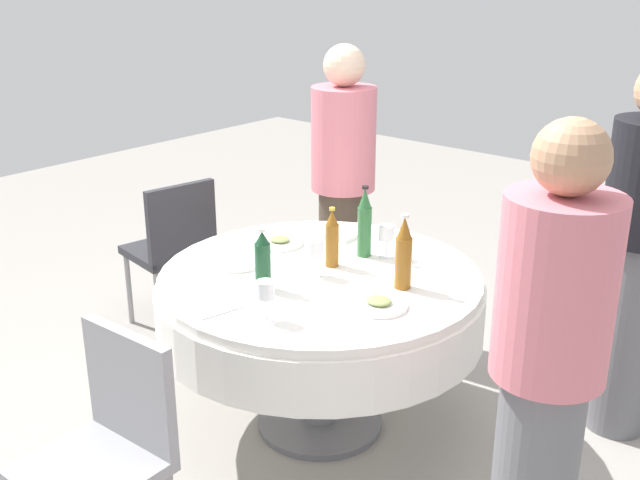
{
  "coord_description": "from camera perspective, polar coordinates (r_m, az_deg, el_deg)",
  "views": [
    {
      "loc": [
        -1.93,
        2.26,
        1.99
      ],
      "look_at": [
        0.0,
        0.0,
        0.89
      ],
      "focal_mm": 43.16,
      "sensor_mm": 36.0,
      "label": 1
    }
  ],
  "objects": [
    {
      "name": "ground_plane",
      "position": [
        3.57,
        0.0,
        -13.47
      ],
      "size": [
        10.0,
        10.0,
        0.0
      ],
      "primitive_type": "plane",
      "color": "gray"
    },
    {
      "name": "dining_table",
      "position": [
        3.28,
        0.0,
        -4.86
      ],
      "size": [
        1.38,
        1.38,
        0.74
      ],
      "color": "white",
      "rests_on": "ground_plane"
    },
    {
      "name": "bottle_green_west",
      "position": [
        3.36,
        3.32,
        1.23
      ],
      "size": [
        0.06,
        0.06,
        0.32
      ],
      "color": "#2D6B38",
      "rests_on": "dining_table"
    },
    {
      "name": "bottle_amber_south",
      "position": [
        3.25,
        0.9,
        0.07
      ],
      "size": [
        0.06,
        0.06,
        0.26
      ],
      "color": "#8C5619",
      "rests_on": "dining_table"
    },
    {
      "name": "bottle_dark_green_rear",
      "position": [
        3.04,
        -4.27,
        -1.56
      ],
      "size": [
        0.06,
        0.06,
        0.26
      ],
      "color": "#194728",
      "rests_on": "dining_table"
    },
    {
      "name": "bottle_amber_outer",
      "position": [
        3.05,
        6.22,
        -1.04
      ],
      "size": [
        0.07,
        0.07,
        0.31
      ],
      "color": "#8C5619",
      "rests_on": "dining_table"
    },
    {
      "name": "wine_glass_outer",
      "position": [
        3.37,
        4.96,
        0.41
      ],
      "size": [
        0.07,
        0.07,
        0.15
      ],
      "color": "white",
      "rests_on": "dining_table"
    },
    {
      "name": "wine_glass_mid",
      "position": [
        3.16,
        -0.43,
        -0.73
      ],
      "size": [
        0.07,
        0.07,
        0.16
      ],
      "color": "white",
      "rests_on": "dining_table"
    },
    {
      "name": "wine_glass_right",
      "position": [
        2.78,
        -4.06,
        -3.86
      ],
      "size": [
        0.07,
        0.07,
        0.15
      ],
      "color": "white",
      "rests_on": "dining_table"
    },
    {
      "name": "plate_east",
      "position": [
        3.34,
        -6.18,
        -1.57
      ],
      "size": [
        0.25,
        0.25,
        0.02
      ],
      "color": "white",
      "rests_on": "dining_table"
    },
    {
      "name": "plate_north",
      "position": [
        2.92,
        4.37,
        -4.77
      ],
      "size": [
        0.22,
        0.22,
        0.04
      ],
      "color": "white",
      "rests_on": "dining_table"
    },
    {
      "name": "plate_far",
      "position": [
        3.54,
        -3.0,
        -0.15
      ],
      "size": [
        0.22,
        0.22,
        0.04
      ],
      "color": "white",
      "rests_on": "dining_table"
    },
    {
      "name": "fork_south",
      "position": [
        2.89,
        -7.3,
        -5.38
      ],
      "size": [
        0.05,
        0.18,
        0.0
      ],
      "primitive_type": "cube",
      "rotation": [
        0.0,
        0.0,
        1.36
      ],
      "color": "silver",
      "rests_on": "dining_table"
    },
    {
      "name": "fork_rear",
      "position": [
        3.18,
        -9.32,
        -3.01
      ],
      "size": [
        0.18,
        0.05,
        0.0
      ],
      "primitive_type": "cube",
      "rotation": [
        0.0,
        0.0,
        2.96
      ],
      "color": "silver",
      "rests_on": "dining_table"
    },
    {
      "name": "folded_napkin",
      "position": [
        3.62,
        1.56,
        0.36
      ],
      "size": [
        0.15,
        0.15,
        0.02
      ],
      "primitive_type": "cube",
      "rotation": [
        0.0,
        0.0,
        0.09
      ],
      "color": "white",
      "rests_on": "dining_table"
    },
    {
      "name": "person_west",
      "position": [
        3.44,
        22.65,
        -0.64
      ],
      "size": [
        0.34,
        0.34,
        1.61
      ],
      "rotation": [
        0.0,
        0.0,
        2.27
      ],
      "color": "slate",
      "rests_on": "ground_plane"
    },
    {
      "name": "person_south",
      "position": [
        2.4,
        16.43,
        -9.31
      ],
      "size": [
        0.34,
        0.34,
        1.59
      ],
      "rotation": [
        0.0,
        0.0,
        1.31
      ],
      "color": "slate",
      "rests_on": "ground_plane"
    },
    {
      "name": "person_rear",
      "position": [
        4.11,
        1.71,
        3.9
      ],
      "size": [
        0.34,
        0.34,
        1.58
      ],
      "rotation": [
        0.0,
        0.0,
        3.72
      ],
      "color": "#4C3F33",
      "rests_on": "ground_plane"
    },
    {
      "name": "chair_right",
      "position": [
        2.65,
        -15.38,
        -14.16
      ],
      "size": [
        0.42,
        0.42,
        0.87
      ],
      "rotation": [
        0.0,
        0.0,
        0.04
      ],
      "color": "#99999E",
      "rests_on": "ground_plane"
    },
    {
      "name": "chair_front",
      "position": [
        4.26,
        -10.77,
        -0.24
      ],
      "size": [
        0.46,
        0.46,
        0.87
      ],
      "rotation": [
        0.0,
        0.0,
        4.55
      ],
      "color": "#2D2D33",
      "rests_on": "ground_plane"
    }
  ]
}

